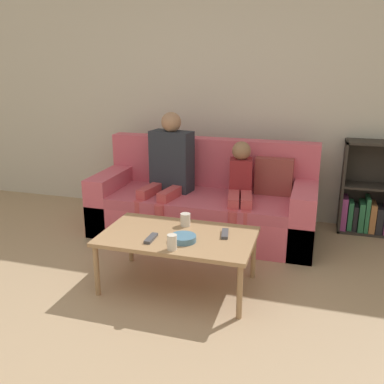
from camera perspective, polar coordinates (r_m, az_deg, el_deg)
The scene contains 12 objects.
ground_plane at distance 2.72m, azimuth -11.65°, elevation -21.21°, with size 22.00×22.00×0.00m, color tan.
wall_back at distance 4.72m, azimuth 3.30°, elevation 12.56°, with size 12.00×0.06×2.60m.
couch at distance 4.28m, azimuth 1.73°, elevation -1.64°, with size 2.16×0.86×0.91m.
bookshelf at distance 4.64m, azimuth 22.74°, elevation -0.92°, with size 0.60×0.28×0.93m.
coffee_table at distance 3.23m, azimuth -1.90°, elevation -6.29°, with size 1.14×0.68×0.43m.
person_adult at distance 4.20m, azimuth -3.15°, elevation 3.49°, with size 0.45×0.65×1.20m.
person_child at distance 4.00m, azimuth 6.45°, elevation 0.54°, with size 0.31×0.63×0.95m.
cup_near at distance 2.95m, azimuth -2.68°, elevation -6.71°, with size 0.07×0.07×0.11m.
cup_far at distance 3.36m, azimuth -0.89°, elevation -3.71°, with size 0.08×0.08×0.10m.
tv_remote_0 at distance 3.21m, azimuth 4.41°, elevation -5.56°, with size 0.08×0.18×0.02m.
tv_remote_1 at distance 3.14m, azimuth -5.49°, elevation -6.16°, with size 0.05×0.17×0.02m.
snack_bowl at distance 3.09m, azimuth -1.16°, elevation -6.19°, with size 0.19×0.19×0.05m.
Camera 1 is at (1.09, -1.85, 1.67)m, focal length 40.00 mm.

